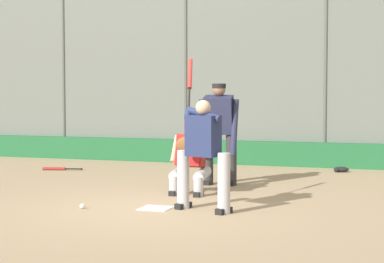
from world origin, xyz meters
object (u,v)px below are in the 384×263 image
(batter_at_plate, at_px, (203,151))
(fielding_glove_on_dirt, at_px, (341,169))
(catcher_behind_plate, at_px, (190,156))
(spare_bat_near_backstop, at_px, (57,169))
(umpire_home, at_px, (219,130))
(baseball_loose, at_px, (82,206))

(batter_at_plate, relative_size, fielding_glove_on_dirt, 6.88)
(batter_at_plate, bearing_deg, catcher_behind_plate, -46.43)
(spare_bat_near_backstop, bearing_deg, batter_at_plate, 127.17)
(batter_at_plate, bearing_deg, umpire_home, -61.06)
(spare_bat_near_backstop, xyz_separation_m, baseball_loose, (-2.75, 4.02, 0.00))
(fielding_glove_on_dirt, bearing_deg, spare_bat_near_backstop, 15.38)
(umpire_home, relative_size, fielding_glove_on_dirt, 5.84)
(spare_bat_near_backstop, relative_size, fielding_glove_on_dirt, 2.75)
(batter_at_plate, relative_size, catcher_behind_plate, 1.78)
(fielding_glove_on_dirt, height_order, baseball_loose, fielding_glove_on_dirt)
(batter_at_plate, distance_m, fielding_glove_on_dirt, 5.48)
(fielding_glove_on_dirt, bearing_deg, umpire_home, 55.09)
(fielding_glove_on_dirt, distance_m, baseball_loose, 6.40)
(catcher_behind_plate, relative_size, spare_bat_near_backstop, 1.41)
(catcher_behind_plate, bearing_deg, baseball_loose, 59.55)
(catcher_behind_plate, bearing_deg, spare_bat_near_backstop, -31.17)
(catcher_behind_plate, distance_m, baseball_loose, 2.11)
(baseball_loose, bearing_deg, umpire_home, -112.09)
(umpire_home, bearing_deg, baseball_loose, 63.26)
(baseball_loose, bearing_deg, batter_at_plate, -167.15)
(fielding_glove_on_dirt, bearing_deg, batter_at_plate, 75.08)
(catcher_behind_plate, height_order, umpire_home, umpire_home)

